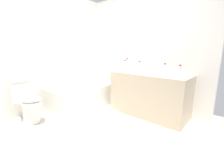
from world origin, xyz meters
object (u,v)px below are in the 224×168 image
sink_faucet (152,71)px  drinking_glass_2 (169,73)px  drinking_glass_1 (132,69)px  water_bottle_4 (127,65)px  toilet_paper_roll (18,122)px  sink_basin (148,72)px  water_bottle_2 (164,70)px  drinking_glass_3 (159,71)px  bath_mat (109,111)px  water_bottle_1 (125,66)px  water_bottle_0 (139,67)px  bathtub (85,95)px  toilet (29,104)px  water_bottle_3 (180,71)px  drinking_glass_0 (135,69)px

sink_faucet → drinking_glass_2: bearing=-113.0°
drinking_glass_1 → drinking_glass_2: 0.79m
water_bottle_4 → toilet_paper_roll: bearing=156.4°
sink_basin → sink_faucet: (0.18, 0.00, 0.00)m
water_bottle_2 → drinking_glass_3: water_bottle_2 is taller
water_bottle_2 → bath_mat: size_ratio=0.38×
water_bottle_4 → toilet_paper_roll: water_bottle_4 is taller
water_bottle_1 → drinking_glass_1: 0.17m
water_bottle_4 → toilet_paper_roll: (-1.94, 0.84, -0.88)m
water_bottle_0 → water_bottle_4: (0.02, 0.32, 0.02)m
bathtub → drinking_glass_2: bearing=-73.4°
water_bottle_4 → toilet_paper_roll: size_ratio=1.90×
sink_faucet → drinking_glass_1: size_ratio=1.72×
toilet → water_bottle_4: (1.72, -0.82, 0.61)m
water_bottle_0 → water_bottle_4: water_bottle_4 is taller
water_bottle_3 → drinking_glass_2: 0.17m
sink_basin → drinking_glass_3: bearing=-75.5°
water_bottle_0 → drinking_glass_2: (-0.05, -0.62, -0.05)m
sink_basin → water_bottle_0: water_bottle_0 is taller
toilet → water_bottle_1: water_bottle_1 is taller
bathtub → water_bottle_2: (0.48, -1.60, 0.66)m
water_bottle_0 → drinking_glass_2: size_ratio=2.12×
toilet → water_bottle_1: bearing=59.5°
toilet → drinking_glass_2: size_ratio=6.56×
water_bottle_3 → drinking_glass_1: water_bottle_3 is taller
water_bottle_4 → drinking_glass_3: water_bottle_4 is taller
drinking_glass_2 → water_bottle_0: bearing=85.6°
bath_mat → toilet_paper_roll: bearing=154.4°
water_bottle_2 → water_bottle_4: water_bottle_4 is taller
toilet_paper_roll → water_bottle_3: bearing=-45.7°
sink_faucet → water_bottle_2: (-0.19, -0.32, 0.07)m
drinking_glass_1 → drinking_glass_3: drinking_glass_3 is taller
drinking_glass_3 → water_bottle_0: bearing=89.3°
water_bottle_0 → drinking_glass_3: bearing=-90.7°
water_bottle_3 → bath_mat: size_ratio=0.35×
bathtub → drinking_glass_3: size_ratio=16.31×
drinking_glass_3 → toilet_paper_roll: bearing=140.3°
drinking_glass_0 → drinking_glass_3: (0.06, -0.48, -0.00)m
water_bottle_0 → toilet_paper_roll: water_bottle_0 is taller
water_bottle_2 → sink_basin: bearing=87.8°
water_bottle_2 → toilet_paper_roll: size_ratio=1.55×
bathtub → sink_basin: (0.49, -1.28, 0.58)m
drinking_glass_3 → toilet_paper_roll: (-1.91, 1.59, -0.80)m
toilet_paper_roll → drinking_glass_2: bearing=-43.7°
water_bottle_2 → toilet_paper_roll: bearing=137.2°
toilet → water_bottle_3: water_bottle_3 is taller
drinking_glass_3 → toilet_paper_roll: drinking_glass_3 is taller
drinking_glass_1 → water_bottle_2: bearing=-95.6°
drinking_glass_0 → sink_faucet: bearing=-57.3°
drinking_glass_1 → drinking_glass_3: 0.59m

